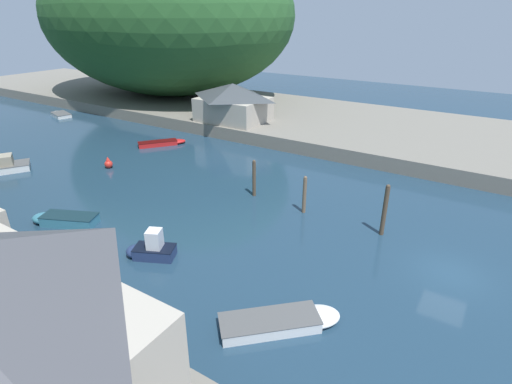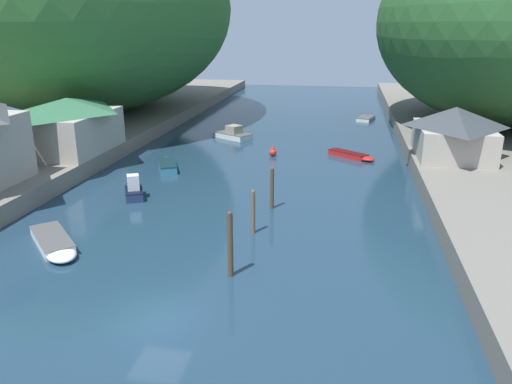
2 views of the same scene
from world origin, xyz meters
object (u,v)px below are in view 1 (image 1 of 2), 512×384
Objects in this scene: boat_moored_right at (62,219)px; boat_white_cruiser at (60,114)px; boat_mid_channel at (164,143)px; right_bank_cottage at (233,102)px; boat_far_right_bank at (284,321)px; channel_buoy_near at (108,164)px; boat_far_upstream at (150,249)px.

boat_white_cruiser is at bearing 32.61° from boat_moored_right.
boat_mid_channel is at bearing -78.45° from boat_white_cruiser.
right_bank_cottage is 26.44m from boat_moored_right.
channel_buoy_near reaches higher than boat_far_right_bank.
boat_far_upstream is at bearing -155.31° from right_bank_cottage.
boat_far_right_bank is at bearing -119.96° from boat_far_upstream.
boat_white_cruiser is 25.29m from channel_buoy_near.
boat_mid_channel is 22.56m from boat_white_cruiser.
boat_far_upstream is (-25.65, -11.79, -3.25)m from right_bank_cottage.
boat_far_upstream reaches higher than boat_moored_right.
channel_buoy_near is at bearing -47.82° from boat_mid_channel.
boat_far_upstream reaches higher than boat_white_cruiser.
boat_moored_right is (-26.00, -3.31, -3.46)m from right_bank_cottage.
right_bank_cottage is 28.41m from boat_far_upstream.
boat_mid_channel is at bearing -168.45° from boat_far_right_bank.
boat_far_upstream is 2.88× the size of channel_buoy_near.
right_bank_cottage reaches higher than boat_far_right_bank.
boat_far_upstream is (-17.00, -15.47, 0.32)m from boat_mid_channel.
boat_moored_right is 8.49m from boat_far_upstream.
channel_buoy_near reaches higher than boat_mid_channel.
right_bank_cottage reaches higher than channel_buoy_near.
right_bank_cottage is at bearing 175.96° from boat_far_right_bank.
boat_far_right_bank is at bearing 2.30° from boat_mid_channel.
boat_mid_channel is 18.72m from boat_moored_right.
boat_far_upstream is (-18.98, -37.95, 0.31)m from boat_white_cruiser.
channel_buoy_near is (9.19, 6.31, 0.09)m from boat_moored_right.
boat_white_cruiser is at bearing 38.12° from boat_far_upstream.
boat_far_upstream is at bearing -111.71° from boat_moored_right.
boat_moored_right is at bearing -134.77° from boat_far_right_bank.
boat_far_upstream reaches higher than boat_mid_channel.
channel_buoy_near is at bearing 10.37° from boat_moored_right.
boat_far_right_bank is (-17.81, -25.35, 0.04)m from boat_mid_channel.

